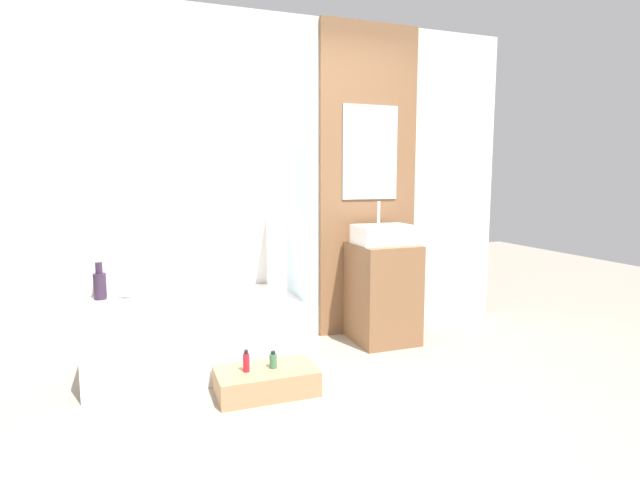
{
  "coord_description": "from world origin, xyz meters",
  "views": [
    {
      "loc": [
        -1.04,
        -2.32,
        1.35
      ],
      "look_at": [
        0.07,
        0.7,
        0.94
      ],
      "focal_mm": 28.0,
      "sensor_mm": 36.0,
      "label": 1
    }
  ],
  "objects_px": {
    "vase_round_light": "(126,290)",
    "bottle_soap_secondary": "(273,360)",
    "vase_tall_dark": "(100,284)",
    "bottle_soap_primary": "(246,362)",
    "wooden_step_bench": "(266,381)",
    "bathtub": "(198,334)",
    "sink": "(383,234)"
  },
  "relations": [
    {
      "from": "vase_tall_dark",
      "to": "bottle_soap_primary",
      "type": "xyz_separation_m",
      "value": [
        0.86,
        -0.84,
        -0.38
      ]
    },
    {
      "from": "bathtub",
      "to": "wooden_step_bench",
      "type": "bearing_deg",
      "value": -58.39
    },
    {
      "from": "sink",
      "to": "vase_tall_dark",
      "type": "height_order",
      "value": "sink"
    },
    {
      "from": "wooden_step_bench",
      "to": "vase_tall_dark",
      "type": "bearing_deg",
      "value": 139.25
    },
    {
      "from": "bottle_soap_primary",
      "to": "bottle_soap_secondary",
      "type": "relative_size",
      "value": 1.26
    },
    {
      "from": "vase_tall_dark",
      "to": "bottle_soap_secondary",
      "type": "xyz_separation_m",
      "value": [
        1.03,
        -0.84,
        -0.39
      ]
    },
    {
      "from": "wooden_step_bench",
      "to": "bottle_soap_secondary",
      "type": "distance_m",
      "value": 0.14
    },
    {
      "from": "bathtub",
      "to": "bottle_soap_secondary",
      "type": "relative_size",
      "value": 13.15
    },
    {
      "from": "wooden_step_bench",
      "to": "vase_tall_dark",
      "type": "xyz_separation_m",
      "value": [
        -0.98,
        0.84,
        0.52
      ]
    },
    {
      "from": "bottle_soap_secondary",
      "to": "vase_round_light",
      "type": "bearing_deg",
      "value": 135.85
    },
    {
      "from": "vase_round_light",
      "to": "bottle_soap_secondary",
      "type": "height_order",
      "value": "vase_round_light"
    },
    {
      "from": "wooden_step_bench",
      "to": "bottle_soap_primary",
      "type": "bearing_deg",
      "value": 180.0
    },
    {
      "from": "wooden_step_bench",
      "to": "sink",
      "type": "xyz_separation_m",
      "value": [
        1.14,
        0.66,
        0.8
      ]
    },
    {
      "from": "wooden_step_bench",
      "to": "sink",
      "type": "relative_size",
      "value": 1.36
    },
    {
      "from": "sink",
      "to": "vase_tall_dark",
      "type": "relative_size",
      "value": 1.72
    },
    {
      "from": "vase_round_light",
      "to": "sink",
      "type": "bearing_deg",
      "value": -5.1
    },
    {
      "from": "wooden_step_bench",
      "to": "vase_round_light",
      "type": "xyz_separation_m",
      "value": [
        -0.81,
        0.83,
        0.46
      ]
    },
    {
      "from": "bathtub",
      "to": "wooden_step_bench",
      "type": "relative_size",
      "value": 2.34
    },
    {
      "from": "sink",
      "to": "wooden_step_bench",
      "type": "bearing_deg",
      "value": -150.1
    },
    {
      "from": "vase_tall_dark",
      "to": "vase_round_light",
      "type": "height_order",
      "value": "vase_tall_dark"
    },
    {
      "from": "bottle_soap_primary",
      "to": "sink",
      "type": "bearing_deg",
      "value": 27.43
    },
    {
      "from": "bottle_soap_secondary",
      "to": "wooden_step_bench",
      "type": "bearing_deg",
      "value": 180.0
    },
    {
      "from": "wooden_step_bench",
      "to": "vase_tall_dark",
      "type": "relative_size",
      "value": 2.34
    },
    {
      "from": "bottle_soap_secondary",
      "to": "vase_tall_dark",
      "type": "bearing_deg",
      "value": 140.55
    },
    {
      "from": "wooden_step_bench",
      "to": "bottle_soap_secondary",
      "type": "bearing_deg",
      "value": 0.0
    },
    {
      "from": "wooden_step_bench",
      "to": "bottle_soap_primary",
      "type": "height_order",
      "value": "bottle_soap_primary"
    },
    {
      "from": "wooden_step_bench",
      "to": "vase_round_light",
      "type": "distance_m",
      "value": 1.25
    },
    {
      "from": "sink",
      "to": "bottle_soap_secondary",
      "type": "height_order",
      "value": "sink"
    },
    {
      "from": "bathtub",
      "to": "wooden_step_bench",
      "type": "distance_m",
      "value": 0.69
    },
    {
      "from": "sink",
      "to": "bottle_soap_primary",
      "type": "xyz_separation_m",
      "value": [
        -1.27,
        -0.66,
        -0.66
      ]
    },
    {
      "from": "vase_tall_dark",
      "to": "vase_round_light",
      "type": "relative_size",
      "value": 2.41
    },
    {
      "from": "bathtub",
      "to": "vase_round_light",
      "type": "distance_m",
      "value": 0.61
    }
  ]
}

